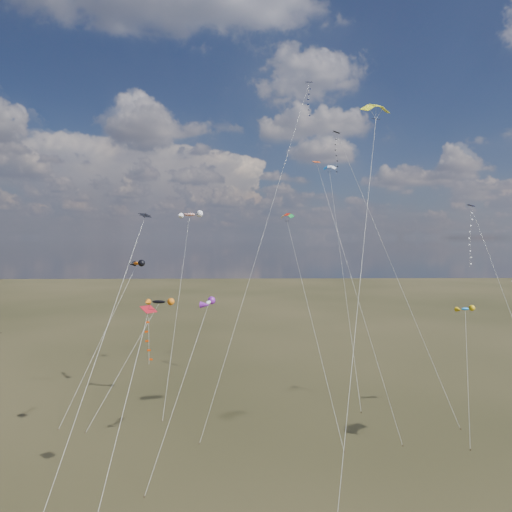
{
  "coord_description": "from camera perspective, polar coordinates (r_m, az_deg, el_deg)",
  "views": [
    {
      "loc": [
        -1.31,
        -37.56,
        21.2
      ],
      "look_at": [
        0.0,
        18.0,
        19.0
      ],
      "focal_mm": 32.0,
      "sensor_mm": 36.0,
      "label": 1
    }
  ],
  "objects": [
    {
      "name": "novelty_blue_yellow",
      "position": [
        59.4,
        24.69,
        -6.11
      ],
      "size": [
        4.52,
        9.27,
        13.26
      ],
      "color": "blue",
      "rests_on": "ground"
    },
    {
      "name": "diamond_red_low",
      "position": [
        37.49,
        -13.56,
        -10.65
      ],
      "size": [
        2.71,
        12.51,
        15.77
      ],
      "color": "maroon",
      "rests_on": "ground"
    },
    {
      "name": "parafoil_tricolor",
      "position": [
        63.91,
        3.95,
        5.0
      ],
      "size": [
        5.08,
        20.8,
        24.99
      ],
      "color": "#D59C0A",
      "rests_on": "ground"
    },
    {
      "name": "ground",
      "position": [
        43.15,
        0.63,
        -27.16
      ],
      "size": [
        400.0,
        400.0,
        0.0
      ],
      "primitive_type": "plane",
      "color": "black",
      "rests_on": "ground"
    },
    {
      "name": "parafoil_yellow",
      "position": [
        46.32,
        14.76,
        17.59
      ],
      "size": [
        8.78,
        17.66,
        34.32
      ],
      "color": "#F8FB1E",
      "rests_on": "ground"
    },
    {
      "name": "novelty_orange_black",
      "position": [
        62.89,
        -14.75,
        -0.96
      ],
      "size": [
        7.52,
        12.55,
        18.32
      ],
      "color": "#EA5D09",
      "rests_on": "ground"
    },
    {
      "name": "diamond_orange_center",
      "position": [
        58.07,
        10.07,
        3.35
      ],
      "size": [
        7.02,
        17.11,
        31.65
      ],
      "color": "#DD4614",
      "rests_on": "ground"
    },
    {
      "name": "diamond_black_mid",
      "position": [
        39.29,
        -16.74,
        -4.23
      ],
      "size": [
        4.8,
        17.8,
        23.5
      ],
      "color": "black",
      "rests_on": "ground"
    },
    {
      "name": "diamond_black_high",
      "position": [
        66.88,
        10.77,
        11.04
      ],
      "size": [
        11.36,
        17.27,
        36.57
      ],
      "color": "black",
      "rests_on": "ground"
    },
    {
      "name": "diamond_navy_right",
      "position": [
        56.68,
        25.57,
        1.4
      ],
      "size": [
        1.86,
        16.45,
        25.01
      ],
      "color": "#121352",
      "rests_on": "ground"
    },
    {
      "name": "diamond_navy_tall",
      "position": [
        66.71,
        5.79,
        16.54
      ],
      "size": [
        14.5,
        20.28,
        43.61
      ],
      "color": "#0F134F",
      "rests_on": "ground"
    },
    {
      "name": "parafoil_blue_white",
      "position": [
        80.94,
        9.21,
        10.8
      ],
      "size": [
        2.37,
        25.74,
        34.12
      ],
      "color": "#0B5FB5",
      "rests_on": "ground"
    },
    {
      "name": "novelty_redwhite_stripe",
      "position": [
        70.31,
        -8.32,
        5.08
      ],
      "size": [
        3.76,
        18.84,
        25.34
      ],
      "color": "#E44721",
      "rests_on": "ground"
    },
    {
      "name": "novelty_black_orange",
      "position": [
        60.43,
        -12.08,
        -5.65
      ],
      "size": [
        8.11,
        10.5,
        13.45
      ],
      "color": "black",
      "rests_on": "ground"
    },
    {
      "name": "novelty_white_purple",
      "position": [
        44.84,
        -6.01,
        -5.9
      ],
      "size": [
        5.39,
        8.92,
        15.35
      ],
      "color": "silver",
      "rests_on": "ground"
    }
  ]
}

